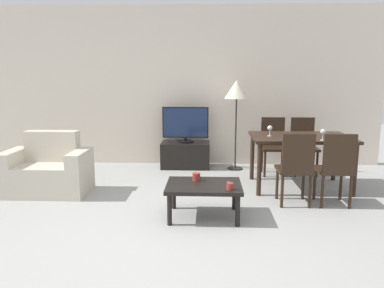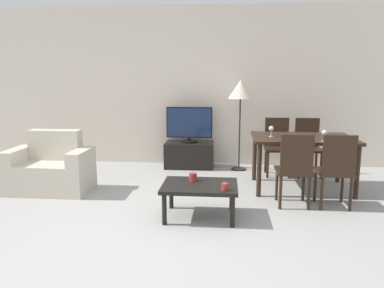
# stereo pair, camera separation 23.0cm
# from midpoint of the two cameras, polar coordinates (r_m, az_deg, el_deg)

# --- Properties ---
(ground_plane) EXTENTS (18.00, 18.00, 0.00)m
(ground_plane) POSITION_cam_midpoint_polar(r_m,az_deg,el_deg) (3.61, -10.23, -14.92)
(ground_plane) COLOR #9E9E99
(wall_back) EXTENTS (7.21, 0.06, 2.70)m
(wall_back) POSITION_cam_midpoint_polar(r_m,az_deg,el_deg) (6.54, -4.25, 8.71)
(wall_back) COLOR beige
(wall_back) RESTS_ON ground_plane
(armchair) EXTENTS (1.06, 0.63, 0.80)m
(armchair) POSITION_cam_midpoint_polar(r_m,az_deg,el_deg) (5.34, -22.21, -3.86)
(armchair) COLOR beige
(armchair) RESTS_ON ground_plane
(tv_stand) EXTENTS (0.81, 0.48, 0.43)m
(tv_stand) POSITION_cam_midpoint_polar(r_m,az_deg,el_deg) (6.35, -2.03, -1.66)
(tv_stand) COLOR black
(tv_stand) RESTS_ON ground_plane
(tv) EXTENTS (0.77, 0.27, 0.60)m
(tv) POSITION_cam_midpoint_polar(r_m,az_deg,el_deg) (6.26, -2.06, 2.97)
(tv) COLOR black
(tv) RESTS_ON tv_stand
(coffee_table) EXTENTS (0.81, 0.61, 0.37)m
(coffee_table) POSITION_cam_midpoint_polar(r_m,az_deg,el_deg) (4.10, 0.19, -6.76)
(coffee_table) COLOR black
(coffee_table) RESTS_ON ground_plane
(dining_table) EXTENTS (1.33, 0.90, 0.73)m
(dining_table) POSITION_cam_midpoint_polar(r_m,az_deg,el_deg) (5.29, 15.03, 0.31)
(dining_table) COLOR black
(dining_table) RESTS_ON ground_plane
(dining_chair_near) EXTENTS (0.40, 0.40, 0.89)m
(dining_chair_near) POSITION_cam_midpoint_polar(r_m,az_deg,el_deg) (4.55, 14.12, -3.22)
(dining_chair_near) COLOR black
(dining_chair_near) RESTS_ON ground_plane
(dining_chair_far) EXTENTS (0.40, 0.40, 0.89)m
(dining_chair_far) POSITION_cam_midpoint_polar(r_m,az_deg,el_deg) (6.10, 15.57, 0.12)
(dining_chair_far) COLOR black
(dining_chair_far) RESTS_ON ground_plane
(dining_chair_near_right) EXTENTS (0.40, 0.40, 0.89)m
(dining_chair_near_right) POSITION_cam_midpoint_polar(r_m,az_deg,el_deg) (4.66, 19.74, -3.18)
(dining_chair_near_right) COLOR black
(dining_chair_near_right) RESTS_ON ground_plane
(dining_chair_far_left) EXTENTS (0.40, 0.40, 0.89)m
(dining_chair_far_left) POSITION_cam_midpoint_polar(r_m,az_deg,el_deg) (6.01, 11.24, 0.16)
(dining_chair_far_left) COLOR black
(dining_chair_far_left) RESTS_ON ground_plane
(floor_lamp) EXTENTS (0.39, 0.39, 1.47)m
(floor_lamp) POSITION_cam_midpoint_polar(r_m,az_deg,el_deg) (6.11, 5.73, 7.86)
(floor_lamp) COLOR black
(floor_lamp) RESTS_ON ground_plane
(remote_primary) EXTENTS (0.04, 0.15, 0.02)m
(remote_primary) POSITION_cam_midpoint_polar(r_m,az_deg,el_deg) (4.06, 4.00, -6.11)
(remote_primary) COLOR #38383D
(remote_primary) RESTS_ON coffee_table
(cup_white_near) EXTENTS (0.09, 0.09, 0.09)m
(cup_white_near) POSITION_cam_midpoint_polar(r_m,az_deg,el_deg) (4.20, -0.91, -5.05)
(cup_white_near) COLOR maroon
(cup_white_near) RESTS_ON coffee_table
(cup_colored_far) EXTENTS (0.07, 0.07, 0.07)m
(cup_colored_far) POSITION_cam_midpoint_polar(r_m,az_deg,el_deg) (3.89, 4.10, -6.46)
(cup_colored_far) COLOR maroon
(cup_colored_far) RESTS_ON coffee_table
(wine_glass_left) EXTENTS (0.07, 0.07, 0.15)m
(wine_glass_left) POSITION_cam_midpoint_polar(r_m,az_deg,el_deg) (4.97, 18.09, 1.68)
(wine_glass_left) COLOR silver
(wine_glass_left) RESTS_ON dining_table
(wine_glass_center) EXTENTS (0.07, 0.07, 0.15)m
(wine_glass_center) POSITION_cam_midpoint_polar(r_m,az_deg,el_deg) (5.16, 10.54, 2.31)
(wine_glass_center) COLOR silver
(wine_glass_center) RESTS_ON dining_table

